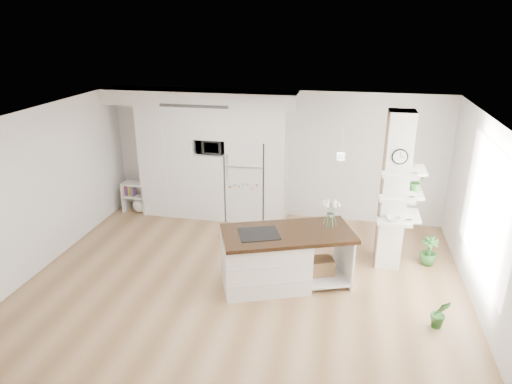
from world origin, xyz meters
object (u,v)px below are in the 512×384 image
refrigerator (247,179)px  bookshelf (138,199)px  kitchen_island (273,258)px  floor_plant_a (440,313)px

refrigerator → bookshelf: refrigerator is taller
kitchen_island → refrigerator: bearing=90.2°
kitchen_island → floor_plant_a: kitchen_island is taller
kitchen_island → bookshelf: (-3.43, 2.33, -0.18)m
bookshelf → kitchen_island: bearing=-30.3°
bookshelf → floor_plant_a: (5.88, -2.96, -0.07)m
kitchen_island → bookshelf: bearing=124.8°
refrigerator → bookshelf: (-2.45, -0.19, -0.58)m
floor_plant_a → kitchen_island: bearing=165.7°
kitchen_island → bookshelf: kitchen_island is taller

